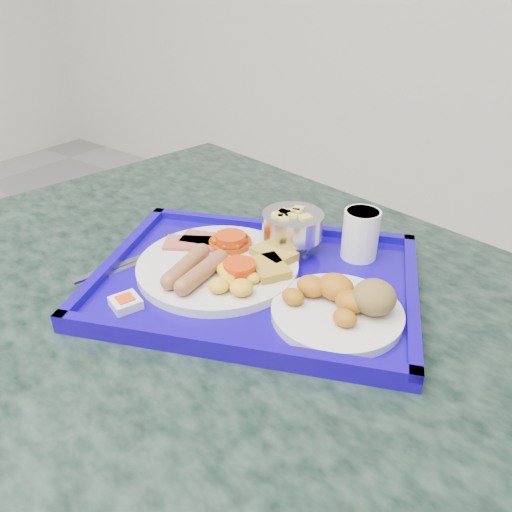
{
  "coord_description": "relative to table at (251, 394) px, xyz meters",
  "views": [
    {
      "loc": [
        0.67,
        0.6,
        1.27
      ],
      "look_at": [
        0.26,
        1.13,
        0.88
      ],
      "focal_mm": 35.0,
      "sensor_mm": 36.0,
      "label": 1
    }
  ],
  "objects": [
    {
      "name": "fruit_bowl",
      "position": [
        -0.01,
        0.14,
        0.28
      ],
      "size": [
        0.11,
        0.11,
        0.07
      ],
      "color": "silver",
      "rests_on": "tray"
    },
    {
      "name": "jam_packet",
      "position": [
        -0.12,
        -0.15,
        0.24
      ],
      "size": [
        0.05,
        0.05,
        0.02
      ],
      "rotation": [
        0.0,
        0.0,
        -0.32
      ],
      "color": "silver",
      "rests_on": "tray"
    },
    {
      "name": "juice_cup",
      "position": [
        0.09,
        0.19,
        0.27
      ],
      "size": [
        0.06,
        0.06,
        0.08
      ],
      "color": "white",
      "rests_on": "tray"
    },
    {
      "name": "spoon",
      "position": [
        -0.2,
        0.01,
        0.23
      ],
      "size": [
        0.05,
        0.17,
        0.01
      ],
      "rotation": [
        0.0,
        0.0,
        -0.18
      ],
      "color": "silver",
      "rests_on": "tray"
    },
    {
      "name": "bread_plate",
      "position": [
        0.15,
        0.02,
        0.25
      ],
      "size": [
        0.19,
        0.19,
        0.06
      ],
      "rotation": [
        0.0,
        0.0,
        -0.06
      ],
      "color": "silver",
      "rests_on": "tray"
    },
    {
      "name": "table",
      "position": [
        0.0,
        0.0,
        0.0
      ],
      "size": [
        1.45,
        1.1,
        0.82
      ],
      "rotation": [
        0.0,
        0.0,
        -0.18
      ],
      "color": "gray",
      "rests_on": "floor"
    },
    {
      "name": "main_plate",
      "position": [
        -0.07,
        0.01,
        0.24
      ],
      "size": [
        0.26,
        0.26,
        0.04
      ],
      "rotation": [
        0.0,
        0.0,
        0.07
      ],
      "color": "silver",
      "rests_on": "tray"
    },
    {
      "name": "tray",
      "position": [
        -0.01,
        0.03,
        0.22
      ],
      "size": [
        0.6,
        0.53,
        0.03
      ],
      "rotation": [
        0.0,
        0.0,
        0.41
      ],
      "color": "#13039A",
      "rests_on": "table"
    },
    {
      "name": "knife",
      "position": [
        -0.21,
        -0.06,
        0.23
      ],
      "size": [
        0.06,
        0.19,
        0.0
      ],
      "primitive_type": "cube",
      "rotation": [
        0.0,
        0.0,
        -0.24
      ],
      "color": "silver",
      "rests_on": "tray"
    }
  ]
}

